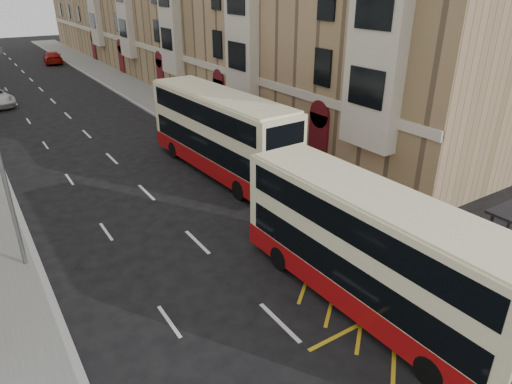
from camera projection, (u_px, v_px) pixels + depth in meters
pavement_right at (177, 111)px, 38.55m from camera, size 4.00×120.00×0.15m
kerb_right at (155, 115)px, 37.56m from camera, size 0.25×120.00×0.15m
road_markings at (43, 91)px, 46.03m from camera, size 10.00×110.00×0.01m
terrace_right at (172, 7)px, 50.51m from camera, size 10.75×79.00×15.25m
guard_railing at (378, 226)px, 18.90m from camera, size 0.06×6.56×1.01m
street_lamp_near at (0, 154)px, 15.84m from camera, size 0.93×0.18×8.00m
double_decker_front at (371, 252)px, 14.75m from camera, size 2.68×10.62×4.21m
double_decker_rear at (220, 133)px, 25.57m from camera, size 3.16×11.64×4.60m
pedestrian_near at (505, 292)px, 14.79m from camera, size 0.66×0.54×1.56m
pedestrian_far at (362, 205)px, 20.25m from camera, size 1.13×0.78×1.79m
car_red at (53, 57)px, 61.14m from camera, size 2.84×5.64×1.57m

